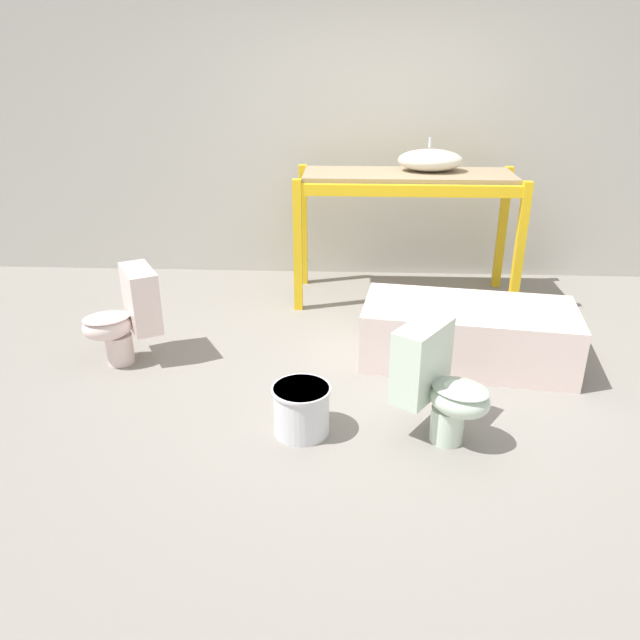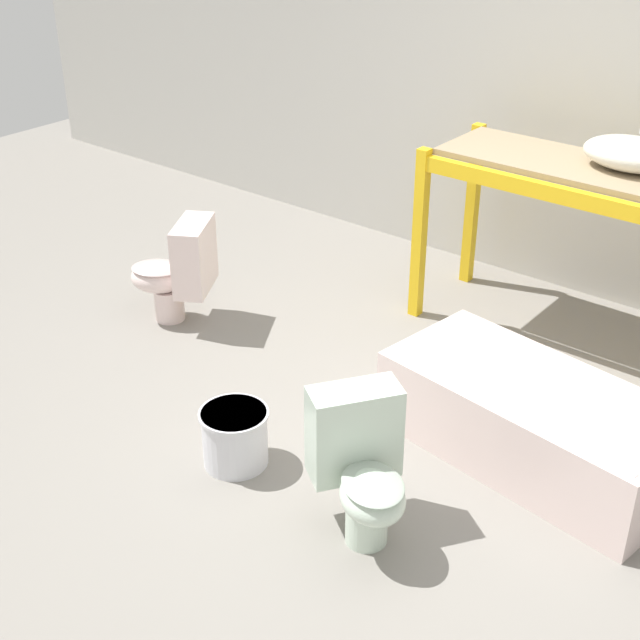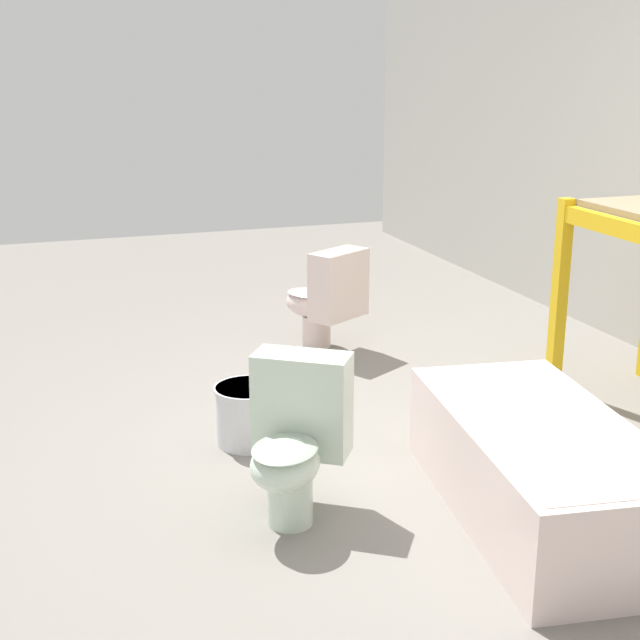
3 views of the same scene
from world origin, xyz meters
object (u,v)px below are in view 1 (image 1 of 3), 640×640
(sink_basin, at_px, (430,160))
(toilet_near, at_px, (127,314))
(bucket_white, at_px, (301,409))
(toilet_far, at_px, (437,381))
(bathtub_main, at_px, (468,330))

(sink_basin, distance_m, toilet_near, 2.74)
(toilet_near, relative_size, bucket_white, 1.96)
(toilet_far, bearing_deg, bucket_white, 124.32)
(toilet_near, distance_m, bucket_white, 1.56)
(sink_basin, relative_size, toilet_near, 0.80)
(toilet_near, xyz_separation_m, bucket_white, (1.28, -0.86, -0.20))
(sink_basin, xyz_separation_m, bathtub_main, (0.18, -1.30, -0.95))
(toilet_near, height_order, toilet_far, same)
(sink_basin, distance_m, toilet_far, 2.41)
(sink_basin, distance_m, bathtub_main, 1.62)
(sink_basin, xyz_separation_m, toilet_near, (-2.20, -1.40, -0.84))
(toilet_near, distance_m, toilet_far, 2.22)
(bathtub_main, bearing_deg, bucket_white, -130.99)
(sink_basin, relative_size, toilet_far, 0.80)
(bucket_white, bearing_deg, toilet_far, 0.13)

